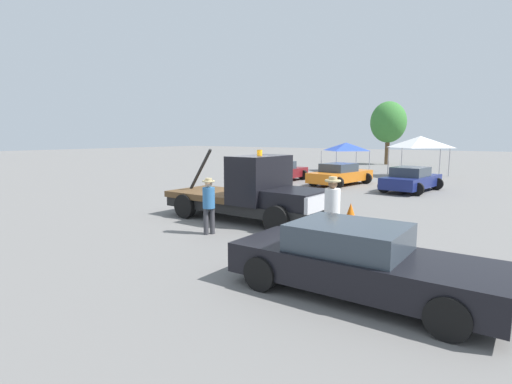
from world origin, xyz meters
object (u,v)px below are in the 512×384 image
Objects in this scene: tow_truck at (253,194)px; person_at_hood at (209,201)px; foreground_car at (358,261)px; parked_car_orange at (340,174)px; person_near_truck at (332,206)px; tree_left at (388,122)px; canopy_tent_blue at (346,147)px; canopy_tent_white at (420,142)px; traffic_cone at (351,211)px; parked_car_maroon at (280,172)px; parked_car_navy at (411,180)px.

tow_truck is 3.58× the size of person_at_hood.
parked_car_orange is (-7.25, 15.83, -0.00)m from foreground_car.
foreground_car is at bearing -152.96° from person_near_truck.
tree_left is (-10.57, 35.61, 3.76)m from foreground_car.
parked_car_orange is at bearing -69.06° from canopy_tent_blue.
person_near_truck is 3.77m from person_at_hood.
person_near_truck is at bearing -82.52° from canopy_tent_white.
tree_left reaches higher than person_at_hood.
traffic_cone is at bearing 46.61° from tow_truck.
tow_truck reaches higher than person_near_truck.
person_at_hood reaches higher than traffic_cone.
canopy_tent_blue is at bearing 105.83° from tow_truck.
person_at_hood is (-5.44, 1.89, 0.37)m from foreground_car.
tree_left is (0.74, 20.20, 3.77)m from parked_car_maroon.
person_near_truck reaches higher than person_at_hood.
canopy_tent_blue is 20.20m from traffic_cone.
tow_truck is at bearing 173.90° from parked_car_navy.
traffic_cone is (7.97, -18.47, -1.84)m from canopy_tent_blue.
person_near_truck is 14.29m from parked_car_orange.
foreground_car is 17.41m from parked_car_orange.
parked_car_navy is at bearing -79.29° from canopy_tent_white.
tow_truck is 19.62m from canopy_tent_white.
parked_car_maroon is 9.94m from canopy_tent_blue.
canopy_tent_blue is at bearing 15.48° from person_near_truck.
parked_car_navy reaches higher than traffic_cone.
canopy_tent_white reaches higher than person_at_hood.
tow_truck is 21.76m from canopy_tent_blue.
canopy_tent_blue is at bearing 113.03° from foreground_car.
parked_car_orange is at bearing 124.51° from person_at_hood.
foreground_car is 37.33m from tree_left.
parked_car_orange is 8.57m from canopy_tent_white.
parked_car_navy is (8.37, -0.03, -0.00)m from parked_car_maroon.
canopy_tent_blue is at bearing 29.65° from parked_car_orange.
parked_car_orange reaches higher than traffic_cone.
canopy_tent_blue reaches higher than foreground_car.
canopy_tent_white is 6.41× the size of traffic_cone.
person_at_hood is 0.34× the size of parked_car_orange.
canopy_tent_white is at bearing 1.03° from person_near_truck.
tow_truck is 2.30m from person_at_hood.
person_at_hood reaches higher than parked_car_navy.
parked_car_orange is 10.18m from canopy_tent_blue.
foreground_car is 0.98× the size of parked_car_orange.
parked_car_maroon is 12.08m from traffic_cone.
parked_car_maroon is at bearing 119.03° from tow_truck.
tow_truck is at bearing -75.59° from canopy_tent_blue.
parked_car_navy is (2.50, 11.19, -0.33)m from tow_truck.
tree_left is at bearing 18.25° from parked_car_orange.
tree_left reaches higher than tow_truck.
person_at_hood is at bearing -158.93° from parked_car_maroon.
tree_left is 11.96× the size of traffic_cone.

